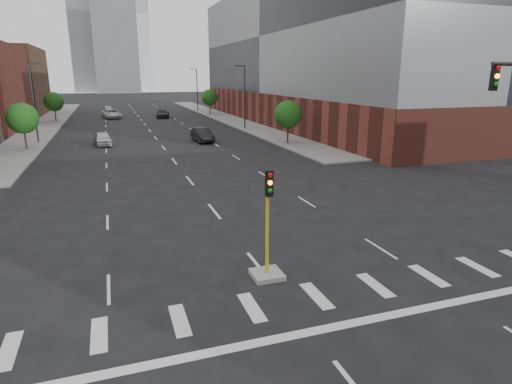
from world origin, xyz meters
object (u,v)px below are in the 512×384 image
car_near_left (103,139)px  car_deep_right (163,114)px  car_distant (108,109)px  median_traffic_signal (267,255)px  car_far_left (111,114)px  car_mid_right (202,135)px

car_near_left → car_deep_right: (10.51, 30.49, 0.02)m
car_near_left → car_distant: (0.93, 47.61, -0.09)m
car_distant → median_traffic_signal: bearing=-86.3°
car_near_left → car_deep_right: 32.25m
car_far_left → car_distant: 15.28m
median_traffic_signal → car_far_left: median_traffic_signal is taller
car_deep_right → car_distant: size_ratio=1.35×
median_traffic_signal → car_distant: size_ratio=1.11×
car_mid_right → car_distant: car_mid_right is taller
car_mid_right → car_distant: 49.84m
car_distant → car_near_left: bearing=-91.1°
median_traffic_signal → car_deep_right: median_traffic_signal is taller
car_mid_right → car_deep_right: car_mid_right is taller
car_mid_right → car_far_left: car_far_left is taller
car_mid_right → car_deep_right: size_ratio=0.93×
car_near_left → car_distant: car_near_left is taller
car_near_left → car_mid_right: car_mid_right is taller
median_traffic_signal → car_near_left: 37.59m
car_far_left → median_traffic_signal: bearing=-95.7°
car_near_left → car_far_left: 32.37m
car_distant → car_far_left: bearing=-88.3°
car_far_left → car_distant: (-0.46, 15.27, -0.16)m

